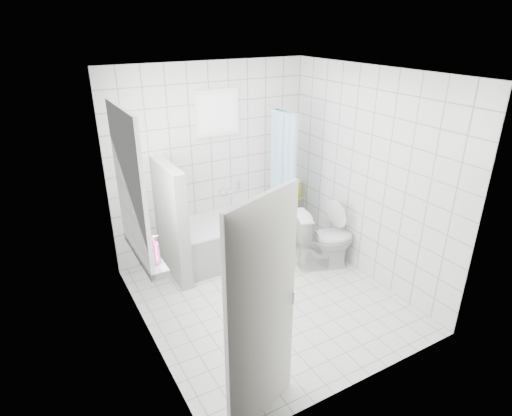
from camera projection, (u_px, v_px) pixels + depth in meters
ground at (268, 299)px, 5.10m from camera, size 3.00×3.00×0.00m
ceiling at (271, 72)px, 4.05m from camera, size 3.00×3.00×0.00m
wall_back at (212, 162)px, 5.77m from camera, size 2.80×0.02×2.60m
wall_front at (368, 262)px, 3.39m from camera, size 2.80×0.02×2.60m
wall_left at (140, 228)px, 3.94m from camera, size 0.02×3.00×2.60m
wall_right at (367, 177)px, 5.21m from camera, size 0.02×3.00×2.60m
window_left at (132, 187)px, 4.08m from camera, size 0.01×0.90×1.40m
window_back at (218, 113)px, 5.51m from camera, size 0.50×0.01×0.50m
window_sill at (145, 253)px, 4.40m from camera, size 0.18×1.02×0.08m
door at (262, 316)px, 3.24m from camera, size 0.76×0.33×2.00m
bathtub at (232, 238)px, 5.92m from camera, size 1.56×0.77×0.58m
partition_wall at (172, 222)px, 5.31m from camera, size 0.15×0.85×1.50m
tiled_ledge at (291, 214)px, 6.66m from camera, size 0.40×0.24×0.55m
toilet at (324, 239)px, 5.64m from camera, size 0.89×0.69×0.80m
curtain_rod at (279, 109)px, 5.53m from camera, size 0.02×0.80×0.02m
shower_curtain at (283, 177)px, 5.79m from camera, size 0.14×0.48×1.78m
tub_faucet at (226, 191)px, 6.00m from camera, size 0.18×0.06×0.06m
sill_bottles at (146, 240)px, 4.30m from camera, size 0.20×0.77×0.31m
ledge_bottles at (295, 191)px, 6.47m from camera, size 0.22×0.18×0.28m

